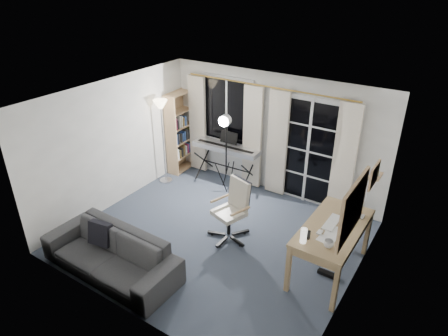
% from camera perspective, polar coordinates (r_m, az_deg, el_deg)
% --- Properties ---
extents(floor, '(4.50, 4.00, 0.02)m').
position_cam_1_polar(floor, '(6.90, -1.14, -9.90)').
color(floor, '#3B4656').
rests_on(floor, ground).
extents(window, '(1.20, 0.08, 1.40)m').
position_cam_1_polar(window, '(8.18, 0.49, 8.22)').
color(window, white).
rests_on(window, floor).
extents(french_door, '(1.32, 0.09, 2.11)m').
position_cam_1_polar(french_door, '(7.60, 11.97, 2.25)').
color(french_door, white).
rests_on(french_door, floor).
extents(curtains, '(3.60, 0.07, 2.13)m').
position_cam_1_polar(curtains, '(7.82, 5.75, 4.00)').
color(curtains, gold).
rests_on(curtains, floor).
extents(bookshelf, '(0.33, 0.84, 1.78)m').
position_cam_1_polar(bookshelf, '(8.83, -6.19, 4.99)').
color(bookshelf, '#A58557').
rests_on(bookshelf, floor).
extents(torchiere_lamp, '(0.38, 0.38, 1.79)m').
position_cam_1_polar(torchiere_lamp, '(8.07, -8.94, 7.19)').
color(torchiere_lamp, '#B2B2B7').
rests_on(torchiere_lamp, floor).
extents(keyboard_piano, '(1.45, 0.73, 1.04)m').
position_cam_1_polar(keyboard_piano, '(8.15, 0.30, 2.79)').
color(keyboard_piano, black).
rests_on(keyboard_piano, floor).
extents(studio_light, '(0.32, 0.34, 1.68)m').
position_cam_1_polar(studio_light, '(7.59, 0.17, 5.48)').
color(studio_light, black).
rests_on(studio_light, floor).
extents(office_chair, '(0.73, 0.73, 1.04)m').
position_cam_1_polar(office_chair, '(6.60, 1.53, -5.20)').
color(office_chair, black).
rests_on(office_chair, floor).
extents(desk, '(0.77, 1.53, 0.81)m').
position_cam_1_polar(desk, '(6.00, 15.30, -8.81)').
color(desk, '#9F8252').
rests_on(desk, floor).
extents(monitor, '(0.20, 0.59, 0.51)m').
position_cam_1_polar(monitor, '(6.12, 18.89, -4.07)').
color(monitor, silver).
rests_on(monitor, desk).
extents(desk_clutter, '(0.48, 0.92, 1.03)m').
position_cam_1_polar(desk_clutter, '(5.88, 13.77, -10.39)').
color(desk_clutter, white).
rests_on(desk_clutter, desk).
extents(mug, '(0.13, 0.11, 0.13)m').
position_cam_1_polar(mug, '(5.49, 14.74, -10.33)').
color(mug, silver).
rests_on(mug, desk).
extents(wall_mirror, '(0.04, 0.94, 0.74)m').
position_cam_1_polar(wall_mirror, '(5.00, 17.89, -5.51)').
color(wall_mirror, '#A58557').
rests_on(wall_mirror, floor).
extents(framed_print, '(0.03, 0.42, 0.32)m').
position_cam_1_polar(framed_print, '(5.76, 20.65, -0.96)').
color(framed_print, '#A58557').
rests_on(framed_print, floor).
extents(wall_shelf, '(0.16, 0.30, 0.18)m').
position_cam_1_polar(wall_shelf, '(6.29, 20.92, -0.56)').
color(wall_shelf, '#A58557').
rests_on(wall_shelf, floor).
extents(sofa, '(2.18, 0.66, 0.85)m').
position_cam_1_polar(sofa, '(6.20, -16.03, -10.94)').
color(sofa, '#2A2A2C').
rests_on(sofa, floor).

